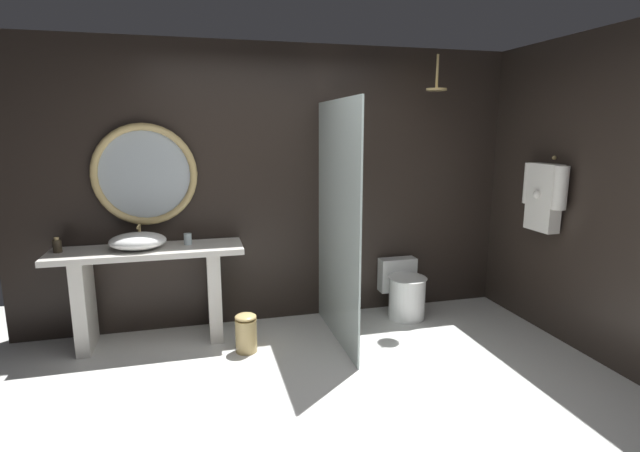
# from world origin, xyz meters

# --- Properties ---
(ground_plane) EXTENTS (5.76, 5.76, 0.00)m
(ground_plane) POSITION_xyz_m (0.00, 0.00, 0.00)
(ground_plane) COLOR silver
(back_wall_panel) EXTENTS (4.80, 0.10, 2.60)m
(back_wall_panel) POSITION_xyz_m (0.00, 1.90, 1.30)
(back_wall_panel) COLOR black
(back_wall_panel) RESTS_ON ground_plane
(side_wall_right) EXTENTS (0.10, 2.47, 2.60)m
(side_wall_right) POSITION_xyz_m (2.35, 0.76, 1.30)
(side_wall_right) COLOR black
(side_wall_right) RESTS_ON ground_plane
(vanity_counter) EXTENTS (1.58, 0.48, 0.84)m
(vanity_counter) POSITION_xyz_m (-1.18, 1.59, 0.54)
(vanity_counter) COLOR silver
(vanity_counter) RESTS_ON ground_plane
(vessel_sink) EXTENTS (0.46, 0.38, 0.18)m
(vessel_sink) POSITION_xyz_m (-1.25, 1.58, 0.91)
(vessel_sink) COLOR white
(vessel_sink) RESTS_ON vanity_counter
(tumbler_cup) EXTENTS (0.07, 0.07, 0.10)m
(tumbler_cup) POSITION_xyz_m (-0.85, 1.65, 0.89)
(tumbler_cup) COLOR silver
(tumbler_cup) RESTS_ON vanity_counter
(soap_dispenser) EXTENTS (0.07, 0.07, 0.13)m
(soap_dispenser) POSITION_xyz_m (-1.88, 1.63, 0.90)
(soap_dispenser) COLOR #3D3323
(soap_dispenser) RESTS_ON vanity_counter
(round_wall_mirror) EXTENTS (0.89, 0.06, 0.89)m
(round_wall_mirror) POSITION_xyz_m (-1.18, 1.81, 1.45)
(round_wall_mirror) COLOR tan
(shower_glass_panel) EXTENTS (0.02, 1.20, 2.07)m
(shower_glass_panel) POSITION_xyz_m (0.40, 1.25, 1.04)
(shower_glass_panel) COLOR silver
(shower_glass_panel) RESTS_ON ground_plane
(rain_shower_head) EXTENTS (0.19, 0.19, 0.32)m
(rain_shower_head) POSITION_xyz_m (1.43, 1.55, 2.22)
(rain_shower_head) COLOR tan
(hanging_bathrobe) EXTENTS (0.20, 0.49, 0.66)m
(hanging_bathrobe) POSITION_xyz_m (2.21, 0.96, 1.28)
(hanging_bathrobe) COLOR tan
(toilet) EXTENTS (0.38, 0.53, 0.54)m
(toilet) POSITION_xyz_m (1.20, 1.58, 0.26)
(toilet) COLOR white
(toilet) RESTS_ON ground_plane
(waste_bin) EXTENTS (0.18, 0.18, 0.33)m
(waste_bin) POSITION_xyz_m (-0.41, 1.18, 0.17)
(waste_bin) COLOR tan
(waste_bin) RESTS_ON ground_plane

